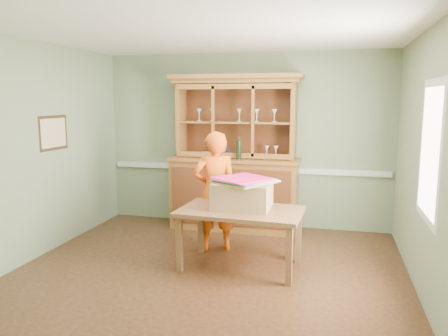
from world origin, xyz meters
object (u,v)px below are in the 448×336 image
(person, at_px, (215,191))
(cardboard_box, at_px, (242,195))
(china_hutch, at_px, (235,176))
(dining_table, at_px, (241,216))

(person, bearing_deg, cardboard_box, 115.92)
(cardboard_box, bearing_deg, china_hutch, 106.09)
(china_hutch, height_order, person, china_hutch)
(china_hutch, xyz_separation_m, person, (-0.03, -1.04, -0.03))
(dining_table, distance_m, person, 0.73)
(cardboard_box, relative_size, person, 0.42)
(china_hutch, bearing_deg, dining_table, -74.73)
(china_hutch, relative_size, person, 1.49)
(dining_table, bearing_deg, china_hutch, 108.75)
(cardboard_box, height_order, person, person)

